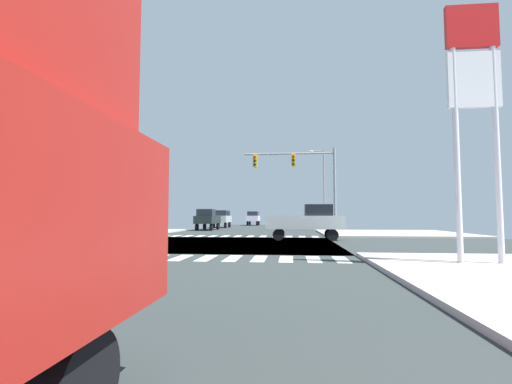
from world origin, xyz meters
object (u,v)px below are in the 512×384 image
Objects in this scene: suv_nearside_1 at (222,217)px; suv_leading_2 at (253,217)px; pickup_farside_1 at (307,220)px; pickup_trailing_3 at (208,219)px; street_lamp at (322,183)px; bank_building at (65,212)px; gas_station_sign at (474,83)px; traffic_signal_mast at (300,171)px.

suv_nearside_1 and suv_leading_2 have the same top height.
suv_nearside_1 is 0.90× the size of pickup_farside_1.
suv_leading_2 is 0.90× the size of pickup_trailing_3.
street_lamp is 1.75× the size of pickup_trailing_3.
bank_building is 15.29m from pickup_trailing_3.
bank_building is 2.88× the size of suv_leading_2.
street_lamp is 1.94× the size of suv_leading_2.
gas_station_sign reaches higher than pickup_farside_1.
suv_nearside_1 is at bearing -90.00° from pickup_trailing_3.
bank_building reaches higher than pickup_trailing_3.
gas_station_sign is 32.25m from pickup_trailing_3.
traffic_signal_mast is 0.81× the size of street_lamp.
street_lamp is 23.08m from suv_leading_2.
pickup_trailing_3 is at bearing -179.51° from street_lamp.
bank_building is at bearing 53.22° from suv_leading_2.
bank_building is 2.60× the size of pickup_farside_1.
traffic_signal_mast is at bearing -18.05° from bank_building.
bank_building is (-25.02, 8.15, -3.12)m from traffic_signal_mast.
pickup_trailing_3 is (-10.11, 11.48, -3.85)m from traffic_signal_mast.
suv_leading_2 is at bearing 115.63° from street_lamp.
pickup_trailing_3 is at bearing 12.60° from bank_building.
suv_nearside_1 is (-10.11, 19.86, -3.75)m from traffic_signal_mast.
street_lamp reaches higher than gas_station_sign.
pickup_farside_1 is (0.40, -4.15, -3.85)m from traffic_signal_mast.
pickup_trailing_3 is at bearing 118.54° from gas_station_sign.
gas_station_sign is (5.15, -16.57, 0.66)m from traffic_signal_mast.
street_lamp is at bearing 76.75° from traffic_signal_mast.
street_lamp is 0.67× the size of bank_building.
suv_leading_2 is 20.84m from pickup_trailing_3.
street_lamp is (2.73, 11.59, 0.12)m from traffic_signal_mast.
suv_nearside_1 is 8.38m from pickup_trailing_3.
gas_station_sign is 1.82× the size of suv_leading_2.
street_lamp reaches higher than suv_nearside_1.
street_lamp is at bearing 147.23° from suv_nearside_1.
pickup_trailing_3 reaches higher than suv_leading_2.
pickup_trailing_3 is at bearing 90.00° from suv_nearside_1.
street_lamp is (-2.42, 28.17, -0.54)m from gas_station_sign.
traffic_signal_mast is 5.68m from pickup_farside_1.
street_lamp is 13.44m from pickup_trailing_3.
suv_nearside_1 is (-15.26, 36.43, -4.41)m from gas_station_sign.
bank_building is 29.91m from suv_leading_2.
pickup_farside_1 is at bearing 123.90° from pickup_trailing_3.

